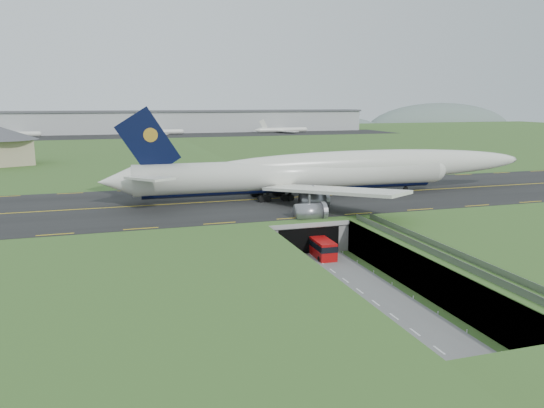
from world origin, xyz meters
name	(u,v)px	position (x,y,z in m)	size (l,w,h in m)	color
ground	(326,267)	(0.00, 0.00, 0.00)	(900.00, 900.00, 0.00)	#395421
airfield_deck	(326,250)	(0.00, 0.00, 3.00)	(800.00, 800.00, 6.00)	gray
trench_road	(344,280)	(0.00, -7.50, 0.10)	(12.00, 75.00, 0.20)	slate
taxiway	(270,199)	(0.00, 33.00, 6.09)	(800.00, 44.00, 0.18)	black
tunnel_portal	(293,226)	(0.00, 16.71, 3.33)	(17.00, 22.30, 6.00)	gray
guideway	(450,263)	(11.00, -19.11, 5.32)	(3.00, 53.00, 7.05)	#A8A8A3
jumbo_jet	(325,172)	(13.54, 32.79, 11.85)	(104.70, 65.52, 21.67)	silver
shuttle_tram	(322,248)	(1.47, 5.43, 1.83)	(3.40, 8.31, 3.33)	#A90B0C
service_building	(1,143)	(-69.85, 123.03, 13.93)	(32.28, 32.28, 13.39)	tan
cargo_terminal	(158,122)	(-0.04, 299.41, 13.96)	(320.00, 67.00, 15.60)	#B2B2B2
distant_hills	(213,135)	(64.38, 430.00, -4.00)	(700.00, 91.00, 60.00)	#586961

